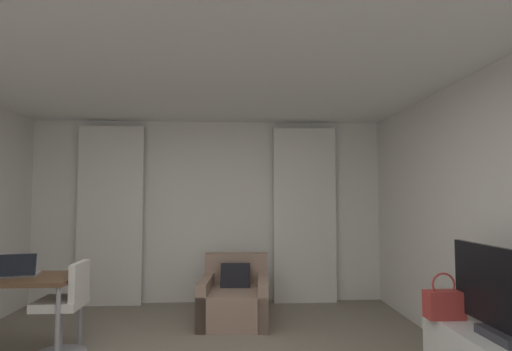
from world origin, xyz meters
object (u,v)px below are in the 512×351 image
object	(u,v)px
desk	(10,284)
desk_chair	(64,315)
laptop	(19,271)
tv_flatscreen	(502,296)
armchair	(235,299)
handbag_primary	(444,303)

from	to	relation	value
desk	desk_chair	xyz separation A→B (m)	(0.52, -0.03, -0.28)
laptop	tv_flatscreen	xyz separation A→B (m)	(3.89, -1.21, 0.02)
armchair	desk_chair	xyz separation A→B (m)	(-1.59, -0.97, 0.13)
desk	handbag_primary	distance (m)	3.87
tv_flatscreen	handbag_primary	world-z (taller)	tv_flatscreen
desk	handbag_primary	bearing A→B (deg)	-10.43
armchair	desk_chair	world-z (taller)	desk_chair
desk	laptop	xyz separation A→B (m)	(0.06, 0.02, 0.12)
desk_chair	tv_flatscreen	size ratio (longest dim) A/B	0.83
armchair	tv_flatscreen	distance (m)	2.87
armchair	handbag_primary	bearing A→B (deg)	-43.96
desk	handbag_primary	size ratio (longest dim) A/B	3.29
desk	tv_flatscreen	bearing A→B (deg)	-16.74
desk_chair	laptop	size ratio (longest dim) A/B	2.38
desk	tv_flatscreen	world-z (taller)	tv_flatscreen
armchair	tv_flatscreen	size ratio (longest dim) A/B	0.84
desk_chair	handbag_primary	world-z (taller)	desk_chair
armchair	laptop	size ratio (longest dim) A/B	2.42
armchair	desk_chair	distance (m)	1.87
armchair	laptop	xyz separation A→B (m)	(-2.05, -0.91, 0.53)
laptop	handbag_primary	distance (m)	3.82
desk	laptop	size ratio (longest dim) A/B	3.28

